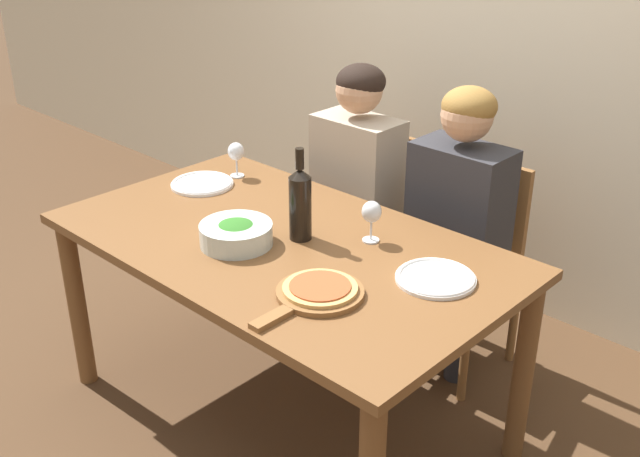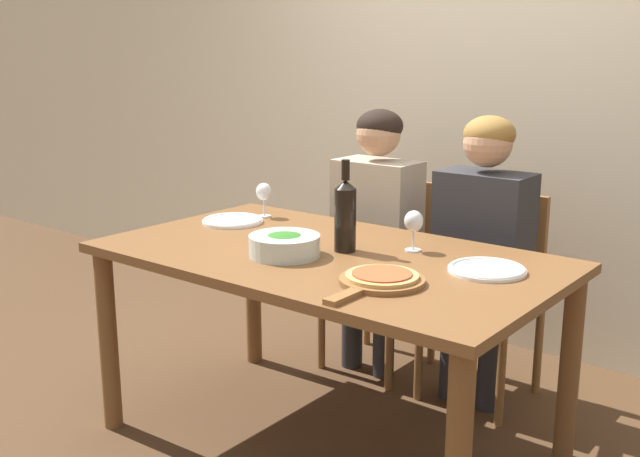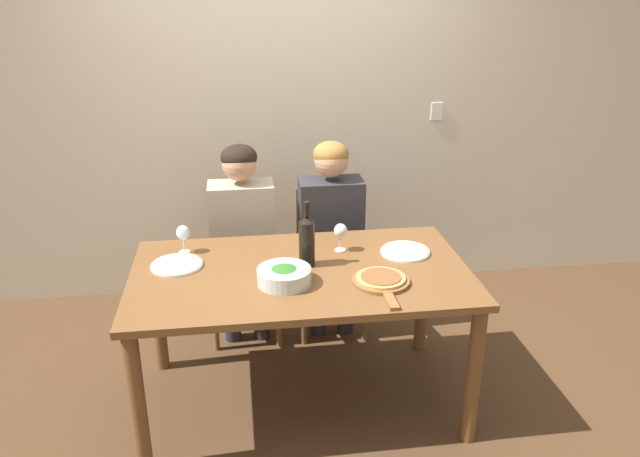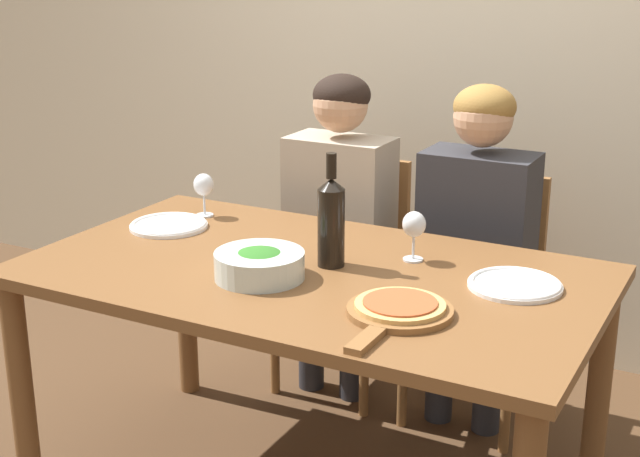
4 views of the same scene
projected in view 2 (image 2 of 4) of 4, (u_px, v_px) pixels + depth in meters
The scene contains 14 objects.
ground_plane at pixel (327, 444), 2.89m from camera, with size 40.00×40.00×0.00m, color #4C331E.
back_wall at pixel (503, 78), 3.65m from camera, with size 10.00×0.06×2.70m.
dining_table at pixel (327, 279), 2.73m from camera, with size 1.66×0.95×0.77m.
chair_left at pixel (387, 265), 3.56m from camera, with size 0.42×0.42×0.88m.
chair_right at pixel (490, 286), 3.24m from camera, with size 0.42×0.42×0.88m.
person_woman at pixel (375, 217), 3.42m from camera, with size 0.47×0.51×1.23m.
person_man at pixel (481, 234), 3.10m from camera, with size 0.47×0.51×1.23m.
wine_bottle at pixel (345, 214), 2.69m from camera, with size 0.08×0.08×0.34m.
broccoli_bowl at pixel (285, 245), 2.65m from camera, with size 0.25×0.25×0.08m.
dinner_plate_left at pixel (233, 221), 3.17m from camera, with size 0.26×0.26×0.02m.
dinner_plate_right at pixel (487, 269), 2.47m from camera, with size 0.26×0.26×0.02m.
pizza_on_board at pixel (380, 279), 2.34m from camera, with size 0.27×0.41×0.04m.
wine_glass_left at pixel (264, 193), 3.26m from camera, with size 0.07×0.07×0.15m.
wine_glass_right at pixel (414, 223), 2.70m from camera, with size 0.07×0.07×0.15m.
Camera 2 is at (1.60, -2.07, 1.49)m, focal length 42.00 mm.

